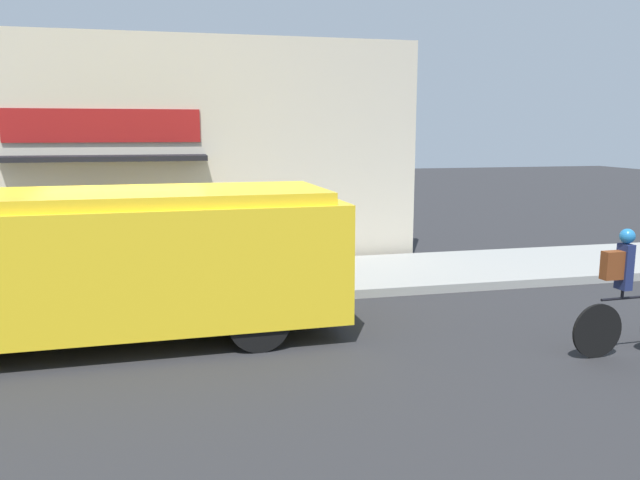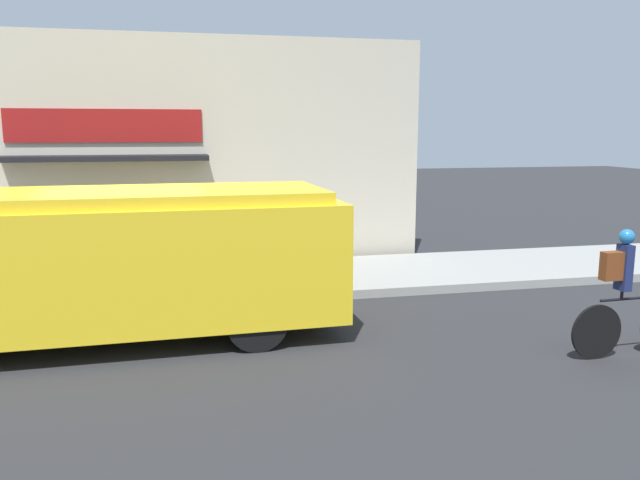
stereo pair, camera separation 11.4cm
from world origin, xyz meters
name	(u,v)px [view 1 (the left image)]	position (x,y,z in m)	size (l,w,h in m)	color
ground_plane	(129,313)	(0.00, 0.00, 0.00)	(70.00, 70.00, 0.00)	#2B2B2D
sidewalk	(134,287)	(0.00, 1.44, 0.08)	(28.00, 2.88, 0.16)	#999993
storefront	(132,154)	(-0.02, 3.16, 2.40)	(12.06, 1.05, 4.79)	beige
school_bus	(118,262)	(-0.02, -1.25, 1.10)	(6.80, 2.72, 2.07)	yellow
cyclist	(626,297)	(6.37, -3.40, 0.77)	(1.74, 0.20, 1.66)	black
trash_bin	(101,247)	(-0.66, 2.51, 0.65)	(0.62, 0.62, 0.98)	slate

